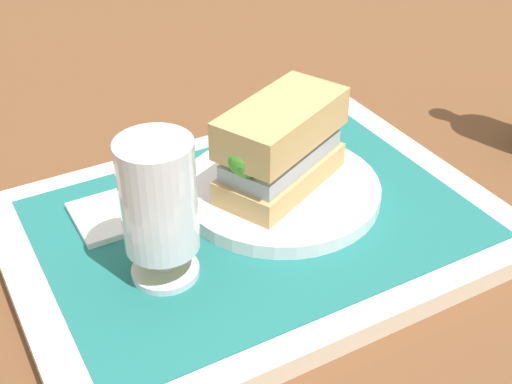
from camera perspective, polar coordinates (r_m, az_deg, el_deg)
ground_plane at (r=0.64m, az=0.00°, el=-3.69°), size 3.00×3.00×0.00m
tray at (r=0.63m, az=0.00°, el=-2.98°), size 0.44×0.32×0.02m
placemat at (r=0.63m, az=0.00°, el=-2.21°), size 0.38×0.27×0.00m
plate at (r=0.65m, az=2.04°, el=0.17°), size 0.19×0.19×0.01m
sandwich at (r=0.62m, az=1.96°, el=3.84°), size 0.14×0.11×0.08m
beer_glass at (r=0.53m, az=-8.09°, el=-1.22°), size 0.06×0.06×0.12m
napkin_folded at (r=0.64m, az=-10.98°, el=-1.60°), size 0.09×0.07×0.01m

